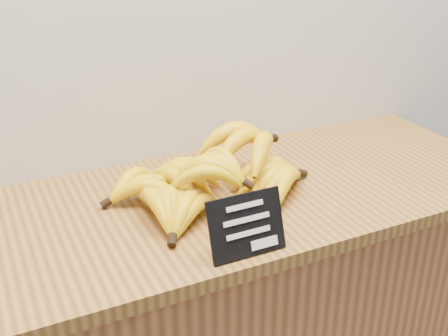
% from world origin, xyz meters
% --- Properties ---
extents(counter_top, '(1.43, 0.54, 0.03)m').
position_xyz_m(counter_top, '(0.15, 2.75, 0.92)').
color(counter_top, olive).
rests_on(counter_top, counter).
extents(chalkboard_sign, '(0.15, 0.04, 0.11)m').
position_xyz_m(chalkboard_sign, '(0.11, 2.53, 0.99)').
color(chalkboard_sign, black).
rests_on(chalkboard_sign, counter_top).
extents(banana_pile, '(0.47, 0.33, 0.13)m').
position_xyz_m(banana_pile, '(0.15, 2.76, 0.98)').
color(banana_pile, yellow).
rests_on(banana_pile, counter_top).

